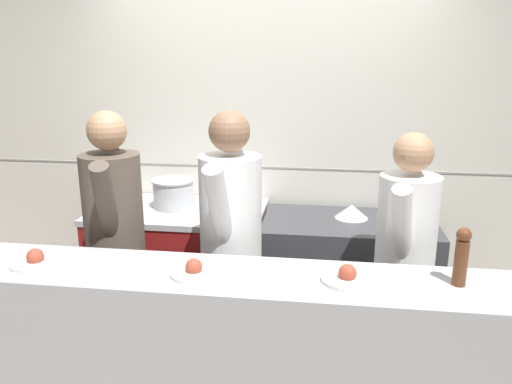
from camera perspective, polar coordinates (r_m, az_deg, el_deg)
wall_back_tiled at (r=3.73m, az=1.56°, el=5.16°), size 8.00×0.06×2.60m
oven_range at (r=3.71m, az=-8.54°, el=-8.67°), size 1.20×0.71×0.92m
prep_counter at (r=3.59m, az=10.27°, el=-9.99°), size 1.16×0.65×0.88m
pass_counter at (r=2.58m, az=-2.83°, el=-19.43°), size 3.08×0.45×0.99m
stock_pot at (r=3.56m, az=-9.42°, el=-0.08°), size 0.30×0.30×0.20m
mixing_bowl_steel at (r=3.48m, az=10.86°, el=-2.16°), size 0.23×0.23×0.09m
plated_dish_main at (r=2.65m, az=-23.87°, el=-7.18°), size 0.23×0.23×0.08m
plated_dish_appetiser at (r=2.34m, az=-7.10°, el=-8.92°), size 0.23×0.23×0.08m
plated_dish_dessert at (r=2.29m, az=10.39°, el=-9.54°), size 0.24×0.24×0.08m
pepper_mill at (r=2.35m, az=22.44°, el=-6.71°), size 0.06×0.06×0.27m
chef_head_cook at (r=3.04m, az=-15.78°, el=-5.06°), size 0.42×0.73×1.67m
chef_sous at (r=2.82m, az=-2.87°, el=-5.95°), size 0.37×0.74×1.69m
chef_line at (r=2.88m, az=16.58°, el=-7.37°), size 0.40×0.68×1.58m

